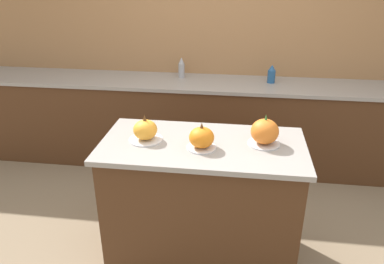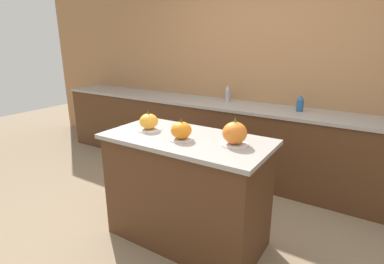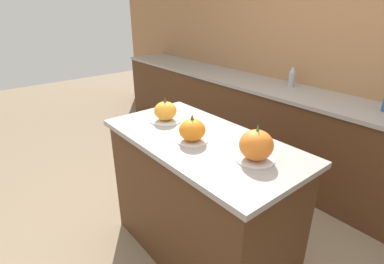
% 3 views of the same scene
% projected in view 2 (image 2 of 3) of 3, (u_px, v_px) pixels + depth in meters
% --- Properties ---
extents(ground_plane, '(12.00, 12.00, 0.00)m').
position_uv_depth(ground_plane, '(187.00, 237.00, 2.68)').
color(ground_plane, '#847056').
extents(wall_back, '(8.00, 0.06, 2.50)m').
position_uv_depth(wall_back, '(264.00, 77.00, 3.74)').
color(wall_back, '#9E7047').
rests_on(wall_back, ground_plane).
extents(kitchen_island, '(1.36, 0.69, 0.94)m').
position_uv_depth(kitchen_island, '(186.00, 190.00, 2.54)').
color(kitchen_island, '#4C2D19').
rests_on(kitchen_island, ground_plane).
extents(back_counter, '(6.00, 0.60, 0.93)m').
position_uv_depth(back_counter, '(250.00, 143.00, 3.71)').
color(back_counter, '#4C2D19').
rests_on(back_counter, ground_plane).
extents(pumpkin_cake_left, '(0.23, 0.23, 0.18)m').
position_uv_depth(pumpkin_cake_left, '(148.00, 122.00, 2.57)').
color(pumpkin_cake_left, silver).
rests_on(pumpkin_cake_left, kitchen_island).
extents(pumpkin_cake_center, '(0.19, 0.19, 0.18)m').
position_uv_depth(pumpkin_cake_center, '(182.00, 131.00, 2.32)').
color(pumpkin_cake_center, silver).
rests_on(pumpkin_cake_center, kitchen_island).
extents(pumpkin_cake_right, '(0.21, 0.21, 0.21)m').
position_uv_depth(pumpkin_cake_right, '(235.00, 134.00, 2.20)').
color(pumpkin_cake_right, silver).
rests_on(pumpkin_cake_right, kitchen_island).
extents(bottle_tall, '(0.06, 0.06, 0.21)m').
position_uv_depth(bottle_tall, '(228.00, 94.00, 3.84)').
color(bottle_tall, '#99999E').
rests_on(bottle_tall, back_counter).
extents(bottle_short, '(0.08, 0.08, 0.18)m').
position_uv_depth(bottle_short, '(300.00, 103.00, 3.32)').
color(bottle_short, '#235184').
rests_on(bottle_short, back_counter).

